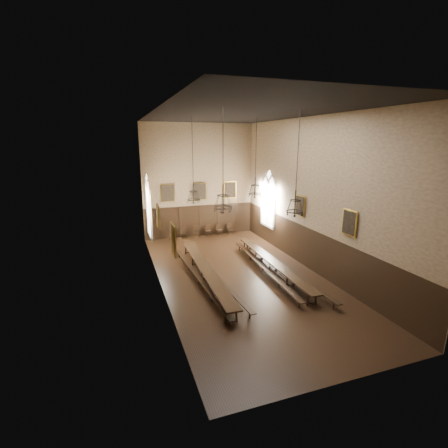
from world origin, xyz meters
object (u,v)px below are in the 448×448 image
chair_6 (230,231)px  chandelier_front_right (295,205)px  bench_right_inner (263,269)px  chair_3 (196,234)px  chair_5 (219,232)px  bench_left_inner (215,277)px  bench_left_outer (199,280)px  chandelier_back_right (255,189)px  chair_4 (208,233)px  bench_right_outer (281,268)px  table_left (205,274)px  chair_1 (172,236)px  chair_2 (184,235)px  chandelier_back_left (194,193)px  table_right (273,267)px  chandelier_front_left (223,201)px

chair_6 → chandelier_front_right: chandelier_front_right is taller
bench_right_inner → chair_3: size_ratio=9.78×
chair_5 → bench_left_inner: bearing=-120.4°
chandelier_front_right → bench_left_outer: bearing=159.3°
chair_6 → chandelier_back_right: size_ratio=0.19×
chair_3 → chair_4: bearing=22.3°
bench_right_outer → chair_5: (-1.01, 8.84, -0.02)m
table_left → chandelier_back_right: size_ratio=2.11×
chair_1 → chair_2: bearing=9.0°
chair_1 → chair_4: chair_1 is taller
bench_left_inner → chandelier_front_right: 5.89m
table_left → chair_3: bearing=79.4°
bench_right_inner → chair_3: (-1.98, 8.42, 0.02)m
bench_right_inner → chair_2: (-2.98, 8.45, -0.01)m
chair_5 → chandelier_back_right: bearing=-95.6°
chandelier_back_left → chandelier_back_right: 4.06m
chair_4 → chandelier_back_left: bearing=-108.8°
chair_1 → chair_6: 4.89m
table_right → chair_3: chair_3 is taller
chair_2 → bench_right_outer: bearing=-71.8°
table_right → chair_6: (0.39, 8.60, -0.09)m
chair_4 → chandelier_front_left: bearing=-97.8°
bench_right_outer → table_right: bearing=157.7°
table_left → bench_left_inner: (0.49, -0.30, -0.13)m
chair_6 → bench_right_outer: bearing=-91.0°
bench_left_inner → chandelier_back_right: (3.62, 2.88, 4.36)m
bench_right_inner → chair_1: (-3.92, 8.46, 0.02)m
chair_1 → chair_4: (2.99, 0.07, -0.01)m
bench_right_outer → chandelier_front_right: bearing=-102.0°
chair_1 → chair_3: 1.94m
bench_right_inner → chandelier_front_right: (0.66, -2.08, 4.17)m
table_right → chandelier_front_left: size_ratio=2.10×
chair_5 → bench_right_outer: bearing=-94.4°
bench_right_outer → chair_6: (-0.07, 8.79, -0.02)m
bench_right_outer → chandelier_back_left: 6.89m
chandelier_back_right → table_right: bearing=-89.8°
chandelier_back_left → chandelier_front_right: same height
chair_1 → chandelier_front_left: bearing=-77.4°
table_left → bench_left_outer: bearing=-140.1°
chair_1 → chair_6: size_ratio=1.06×
bench_left_inner → chair_4: chair_4 is taller
chandelier_front_left → chandelier_back_right: bearing=53.3°
bench_left_inner → bench_right_inner: (3.05, 0.20, 0.00)m
chair_1 → chair_5: (3.95, 0.07, -0.01)m
chandelier_back_left → chair_1: bearing=94.2°
chair_4 → chair_6: size_ratio=1.03×
chandelier_front_left → chair_3: bearing=82.6°
chair_3 → chandelier_front_right: bearing=-59.9°
chair_1 → chair_2: chair_1 is taller
chair_4 → chair_1: bearing=-174.0°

